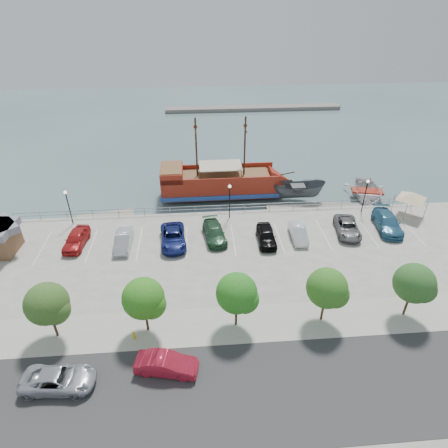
{
  "coord_description": "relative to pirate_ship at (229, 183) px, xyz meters",
  "views": [
    {
      "loc": [
        -3.64,
        -30.95,
        23.02
      ],
      "look_at": [
        -1.0,
        2.0,
        2.0
      ],
      "focal_mm": 30.0,
      "sensor_mm": 36.0,
      "label": 1
    }
  ],
  "objects": [
    {
      "name": "ground",
      "position": [
        -0.57,
        -13.89,
        -1.88
      ],
      "size": [
        160.0,
        160.0,
        0.0
      ],
      "primitive_type": "plane",
      "color": "#425E5F"
    },
    {
      "name": "street",
      "position": [
        -0.57,
        -29.89,
        -0.87
      ],
      "size": [
        100.0,
        8.0,
        0.04
      ],
      "primitive_type": "cube",
      "color": "#323232",
      "rests_on": "land_slab"
    },
    {
      "name": "sidewalk",
      "position": [
        -0.57,
        -23.89,
        -0.86
      ],
      "size": [
        100.0,
        4.0,
        0.05
      ],
      "primitive_type": "cube",
      "color": "#999884",
      "rests_on": "land_slab"
    },
    {
      "name": "seawall_railing",
      "position": [
        -0.57,
        -6.09,
        -0.35
      ],
      "size": [
        50.0,
        0.06,
        1.0
      ],
      "color": "gray",
      "rests_on": "land_slab"
    },
    {
      "name": "far_shore",
      "position": [
        9.43,
        41.11,
        -1.48
      ],
      "size": [
        40.0,
        3.0,
        0.8
      ],
      "primitive_type": "cube",
      "color": "slate",
      "rests_on": "ground"
    },
    {
      "name": "pirate_ship",
      "position": [
        0.0,
        0.0,
        0.0
      ],
      "size": [
        17.83,
        5.1,
        11.22
      ],
      "rotation": [
        0.0,
        0.0,
        0.01
      ],
      "color": "maroon",
      "rests_on": "ground"
    },
    {
      "name": "patrol_boat",
      "position": [
        8.85,
        -2.19,
        -0.54
      ],
      "size": [
        7.2,
        3.51,
        2.67
      ],
      "primitive_type": "imported",
      "rotation": [
        0.0,
        0.0,
        1.43
      ],
      "color": "#484E52",
      "rests_on": "ground"
    },
    {
      "name": "speedboat",
      "position": [
        18.28,
        -2.29,
        -1.1
      ],
      "size": [
        6.91,
        8.53,
        1.56
      ],
      "primitive_type": "imported",
      "rotation": [
        0.0,
        0.0,
        -0.22
      ],
      "color": "silver",
      "rests_on": "ground"
    },
    {
      "name": "dock_west",
      "position": [
        -15.55,
        -4.69,
        -1.69
      ],
      "size": [
        7.0,
        3.25,
        0.39
      ],
      "primitive_type": "cube",
      "rotation": [
        0.0,
        0.0,
        0.2
      ],
      "color": "gray",
      "rests_on": "ground"
    },
    {
      "name": "dock_mid",
      "position": [
        7.89,
        -4.69,
        -1.68
      ],
      "size": [
        6.91,
        2.08,
        0.39
      ],
      "primitive_type": "cube",
      "rotation": [
        0.0,
        0.0,
        -0.02
      ],
      "color": "gray",
      "rests_on": "ground"
    },
    {
      "name": "dock_east",
      "position": [
        14.19,
        -4.69,
        -1.7
      ],
      "size": [
        6.5,
        2.59,
        0.36
      ],
      "primitive_type": "cube",
      "rotation": [
        0.0,
        0.0,
        -0.13
      ],
      "color": "gray",
      "rests_on": "ground"
    },
    {
      "name": "canopy_tent",
      "position": [
        20.66,
        -8.34,
        2.07
      ],
      "size": [
        4.35,
        4.35,
        3.39
      ],
      "rotation": [
        0.0,
        0.0,
        0.07
      ],
      "color": "slate",
      "rests_on": "land_slab"
    },
    {
      "name": "street_van",
      "position": [
        -14.08,
        -28.41,
        -0.19
      ],
      "size": [
        5.06,
        2.57,
        1.37
      ],
      "primitive_type": "imported",
      "rotation": [
        0.0,
        0.0,
        1.51
      ],
      "color": "#979CA5",
      "rests_on": "street"
    },
    {
      "name": "street_sedan",
      "position": [
        -6.89,
        -27.79,
        -0.15
      ],
      "size": [
        4.62,
        2.37,
        1.45
      ],
      "primitive_type": "imported",
      "rotation": [
        0.0,
        0.0,
        1.37
      ],
      "color": "#AB192E",
      "rests_on": "street"
    },
    {
      "name": "fire_hydrant",
      "position": [
        -9.55,
        -24.69,
        -0.49
      ],
      "size": [
        0.25,
        0.25,
        0.71
      ],
      "rotation": [
        0.0,
        0.0,
        -0.18
      ],
      "color": "gold",
      "rests_on": "sidewalk"
    },
    {
      "name": "lamp_post_left",
      "position": [
        -18.57,
        -7.39,
        2.06
      ],
      "size": [
        0.36,
        0.36,
        4.28
      ],
      "color": "black",
      "rests_on": "land_slab"
    },
    {
      "name": "lamp_post_mid",
      "position": [
        -0.57,
        -7.39,
        2.06
      ],
      "size": [
        0.36,
        0.36,
        4.28
      ],
      "color": "black",
      "rests_on": "land_slab"
    },
    {
      "name": "lamp_post_right",
      "position": [
        15.43,
        -7.39,
        2.06
      ],
      "size": [
        0.36,
        0.36,
        4.28
      ],
      "color": "black",
      "rests_on": "land_slab"
    },
    {
      "name": "tree_b",
      "position": [
        -15.43,
        -23.96,
        2.42
      ],
      "size": [
        3.3,
        3.2,
        5.0
      ],
      "color": "#473321",
      "rests_on": "sidewalk"
    },
    {
      "name": "tree_c",
      "position": [
        -8.43,
        -23.96,
        2.42
      ],
      "size": [
        3.3,
        3.2,
        5.0
      ],
      "color": "#473321",
      "rests_on": "sidewalk"
    },
    {
      "name": "tree_d",
      "position": [
        -1.43,
        -23.96,
        2.42
      ],
      "size": [
        3.3,
        3.2,
        5.0
      ],
      "color": "#473321",
      "rests_on": "sidewalk"
    },
    {
      "name": "tree_e",
      "position": [
        5.57,
        -23.96,
        2.42
      ],
      "size": [
        3.3,
        3.2,
        5.0
      ],
      "color": "#473321",
      "rests_on": "sidewalk"
    },
    {
      "name": "tree_f",
      "position": [
        12.57,
        -23.96,
        2.42
      ],
      "size": [
        3.3,
        3.2,
        5.0
      ],
      "color": "#473321",
      "rests_on": "sidewalk"
    },
    {
      "name": "parked_car_a",
      "position": [
        -17.04,
        -11.62,
        -0.08
      ],
      "size": [
        2.31,
        4.83,
        1.59
      ],
      "primitive_type": "imported",
      "rotation": [
        0.0,
        0.0,
        -0.09
      ],
      "color": "#B01D1C",
      "rests_on": "land_slab"
    },
    {
      "name": "parked_car_b",
      "position": [
        -12.12,
        -12.24,
        -0.14
      ],
      "size": [
        1.6,
        4.48,
        1.47
      ],
      "primitive_type": "imported",
      "rotation": [
        0.0,
        0.0,
        -0.01
      ],
      "color": "#B1B5BA",
      "rests_on": "land_slab"
    },
    {
      "name": "parked_car_c",
      "position": [
        -6.96,
        -12.15,
        -0.11
      ],
      "size": [
        2.99,
        5.71,
        1.53
      ],
      "primitive_type": "imported",
      "rotation": [
        0.0,
        0.0,
        0.08
      ],
      "color": "navy",
      "rests_on": "land_slab"
    },
    {
      "name": "parked_car_d",
      "position": [
        -2.58,
        -11.56,
        -0.14
      ],
      "size": [
        2.77,
        5.32,
        1.47
      ],
      "primitive_type": "imported",
      "rotation": [
        0.0,
        0.0,
        0.14
      ],
      "color": "#244A2F",
      "rests_on": "land_slab"
    },
    {
      "name": "parked_car_e",
      "position": [
        2.86,
        -12.62,
        -0.1
      ],
      "size": [
        1.95,
        4.6,
        1.55
      ],
      "primitive_type": "imported",
      "rotation": [
        0.0,
        0.0,
        -0.02
      ],
      "color": "black",
      "rests_on": "land_slab"
    },
    {
      "name": "parked_car_f",
      "position": [
        6.43,
        -12.24,
        -0.19
      ],
      "size": [
        1.61,
        4.25,
        1.38
      ],
      "primitive_type": "imported",
      "rotation": [
        0.0,
        0.0,
        -0.03
      ],
      "color": "white",
      "rests_on": "land_slab"
    },
    {
      "name": "parked_car_g",
      "position": [
        12.04,
        -11.65,
        -0.17
      ],
      "size": [
        3.1,
        5.38,
        1.41
      ],
      "primitive_type": "imported",
      "rotation": [
        0.0,
        0.0,
        -0.15
      ],
      "color": "#606060",
      "rests_on": "land_slab"
    },
    {
      "name": "parked_car_h",
      "position": [
        16.76,
        -11.18,
        -0.05
      ],
      "size": [
        3.06,
        5.99,
        1.66
      ],
      "primitive_type": "imported",
      "rotation": [
        0.0,
        0.0,
        -0.13
      ],
      "color": "#2E6684",
      "rests_on": "land_slab"
    }
  ]
}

